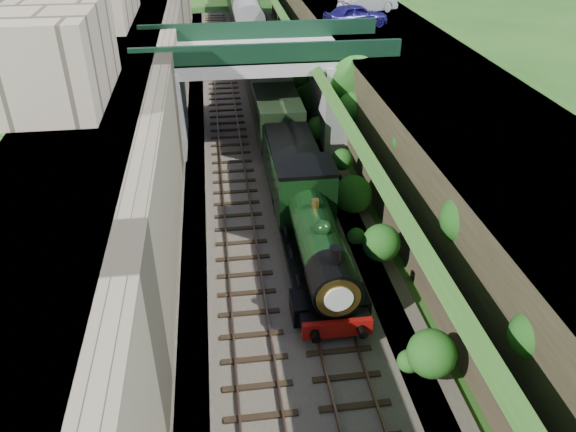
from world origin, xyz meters
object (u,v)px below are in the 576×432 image
at_px(locomotive, 315,237).
at_px(tender, 292,168).
at_px(road_bridge, 271,81).
at_px(car_blue, 356,15).
at_px(tree, 353,79).
at_px(car_silver, 368,2).

height_order(locomotive, tender, locomotive).
height_order(road_bridge, tender, road_bridge).
distance_m(car_blue, tender, 15.26).
xyz_separation_m(road_bridge, tender, (0.26, -7.93, -2.46)).
bearing_deg(car_blue, tender, 139.65).
bearing_deg(car_blue, locomotive, 148.65).
bearing_deg(locomotive, tree, 70.39).
xyz_separation_m(road_bridge, tree, (4.97, -2.07, 0.57)).
height_order(car_blue, locomotive, car_blue).
bearing_deg(road_bridge, tree, -22.59).
height_order(car_blue, tender, car_blue).
bearing_deg(tender, locomotive, -90.00).
distance_m(tree, tender, 8.11).
distance_m(road_bridge, locomotive, 15.45).
bearing_deg(tree, tender, -128.78).
relative_size(car_silver, tender, 0.80).
relative_size(road_bridge, car_blue, 3.43).
bearing_deg(car_silver, tender, 131.67).
xyz_separation_m(tree, locomotive, (-4.71, -13.23, -2.75)).
distance_m(road_bridge, car_silver, 13.24).
distance_m(road_bridge, car_blue, 8.73).
distance_m(car_silver, locomotive, 26.68).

